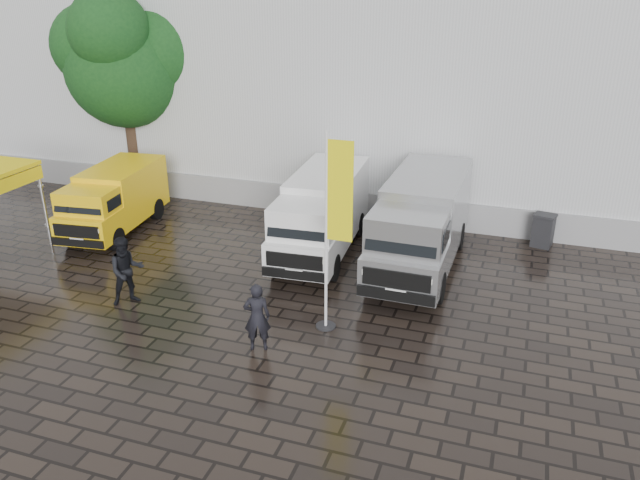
{
  "coord_description": "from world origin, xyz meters",
  "views": [
    {
      "loc": [
        4.58,
        -12.35,
        8.0
      ],
      "look_at": [
        -0.36,
        2.2,
        1.53
      ],
      "focal_mm": 35.0,
      "sensor_mm": 36.0,
      "label": 1
    }
  ],
  "objects_px": {
    "van_silver": "(421,226)",
    "wheelie_bin": "(543,230)",
    "van_yellow": "(114,202)",
    "flagpole": "(334,224)",
    "person_front": "(257,317)",
    "van_white": "(321,216)",
    "person_tent": "(127,271)"
  },
  "relations": [
    {
      "from": "van_silver",
      "to": "person_front",
      "type": "distance_m",
      "value": 6.24
    },
    {
      "from": "van_silver",
      "to": "person_front",
      "type": "bearing_deg",
      "value": -115.39
    },
    {
      "from": "van_silver",
      "to": "person_tent",
      "type": "relative_size",
      "value": 3.3
    },
    {
      "from": "van_yellow",
      "to": "person_front",
      "type": "height_order",
      "value": "van_yellow"
    },
    {
      "from": "van_yellow",
      "to": "wheelie_bin",
      "type": "relative_size",
      "value": 4.28
    },
    {
      "from": "wheelie_bin",
      "to": "person_tent",
      "type": "relative_size",
      "value": 0.58
    },
    {
      "from": "van_yellow",
      "to": "person_tent",
      "type": "distance_m",
      "value": 5.42
    },
    {
      "from": "van_yellow",
      "to": "flagpole",
      "type": "distance_m",
      "value": 9.82
    },
    {
      "from": "person_front",
      "to": "person_tent",
      "type": "distance_m",
      "value": 4.26
    },
    {
      "from": "person_tent",
      "to": "van_yellow",
      "type": "bearing_deg",
      "value": 83.94
    },
    {
      "from": "van_yellow",
      "to": "van_silver",
      "type": "height_order",
      "value": "van_silver"
    },
    {
      "from": "van_white",
      "to": "wheelie_bin",
      "type": "height_order",
      "value": "van_white"
    },
    {
      "from": "wheelie_bin",
      "to": "person_tent",
      "type": "bearing_deg",
      "value": -131.73
    },
    {
      "from": "flagpole",
      "to": "person_front",
      "type": "xyz_separation_m",
      "value": [
        -1.37,
        -1.44,
        -1.92
      ]
    },
    {
      "from": "van_yellow",
      "to": "flagpole",
      "type": "bearing_deg",
      "value": -29.47
    },
    {
      "from": "van_white",
      "to": "van_silver",
      "type": "height_order",
      "value": "van_silver"
    },
    {
      "from": "wheelie_bin",
      "to": "person_front",
      "type": "relative_size",
      "value": 0.64
    },
    {
      "from": "van_yellow",
      "to": "person_front",
      "type": "distance_m",
      "value": 9.16
    },
    {
      "from": "van_yellow",
      "to": "van_silver",
      "type": "distance_m",
      "value": 10.29
    },
    {
      "from": "van_yellow",
      "to": "van_white",
      "type": "xyz_separation_m",
      "value": [
        7.17,
        0.54,
        0.16
      ]
    },
    {
      "from": "flagpole",
      "to": "person_tent",
      "type": "bearing_deg",
      "value": -175.05
    },
    {
      "from": "van_white",
      "to": "person_front",
      "type": "relative_size",
      "value": 3.35
    },
    {
      "from": "person_front",
      "to": "flagpole",
      "type": "bearing_deg",
      "value": -154.92
    },
    {
      "from": "van_white",
      "to": "person_tent",
      "type": "bearing_deg",
      "value": -132.18
    },
    {
      "from": "van_yellow",
      "to": "van_white",
      "type": "bearing_deg",
      "value": -2.44
    },
    {
      "from": "wheelie_bin",
      "to": "van_yellow",
      "type": "bearing_deg",
      "value": -154.23
    },
    {
      "from": "van_silver",
      "to": "wheelie_bin",
      "type": "relative_size",
      "value": 5.71
    },
    {
      "from": "van_white",
      "to": "wheelie_bin",
      "type": "relative_size",
      "value": 5.22
    },
    {
      "from": "van_white",
      "to": "person_front",
      "type": "xyz_separation_m",
      "value": [
        0.38,
        -5.72,
        -0.38
      ]
    },
    {
      "from": "van_yellow",
      "to": "van_silver",
      "type": "relative_size",
      "value": 0.75
    },
    {
      "from": "van_yellow",
      "to": "person_front",
      "type": "bearing_deg",
      "value": -41.2
    },
    {
      "from": "wheelie_bin",
      "to": "van_silver",
      "type": "bearing_deg",
      "value": -127.61
    }
  ]
}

